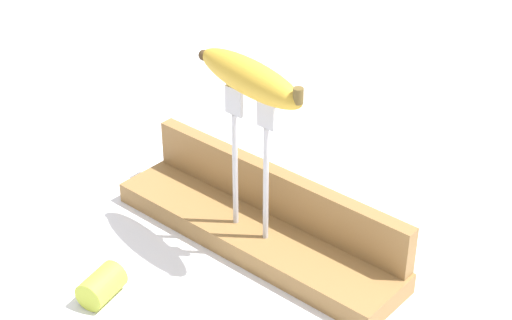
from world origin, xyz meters
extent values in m
plane|color=silver|center=(0.00, 0.00, 0.00)|extent=(3.00, 3.00, 0.00)
cube|color=olive|center=(0.00, 0.00, 0.01)|extent=(0.42, 0.10, 0.03)
cube|color=olive|center=(0.00, 0.04, 0.06)|extent=(0.41, 0.02, 0.07)
cylinder|color=#B2B2B7|center=(-0.03, -0.01, 0.11)|extent=(0.01, 0.01, 0.16)
cube|color=#B2B2B7|center=(-0.03, -0.01, 0.21)|extent=(0.03, 0.01, 0.04)
cylinder|color=#B2B2B7|center=(0.03, -0.01, 0.11)|extent=(0.01, 0.01, 0.16)
cube|color=#B2B2B7|center=(0.03, -0.01, 0.21)|extent=(0.03, 0.01, 0.04)
ellipsoid|color=gold|center=(0.00, -0.01, 0.25)|extent=(0.18, 0.07, 0.04)
cylinder|color=brown|center=(0.08, -0.02, 0.25)|extent=(0.01, 0.01, 0.02)
sphere|color=#3F2D19|center=(-0.08, 0.00, 0.25)|extent=(0.01, 0.01, 0.01)
cylinder|color=#B2C138|center=(-0.07, -0.20, 0.02)|extent=(0.05, 0.06, 0.04)
cylinder|color=beige|center=(-0.07, -0.18, 0.02)|extent=(0.03, 0.01, 0.03)
camera|label=1|loc=(0.57, -0.65, 0.65)|focal=57.33mm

